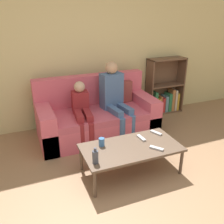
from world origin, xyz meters
TOP-DOWN VIEW (x-y plane):
  - wall_back at (0.00, 2.62)m, footprint 12.00×0.06m
  - couch at (0.13, 2.03)m, footprint 1.86×0.90m
  - bookshelf at (1.66, 2.46)m, footprint 0.73×0.28m
  - coffee_table at (0.18, 0.87)m, footprint 1.21×0.63m
  - person_adult at (0.39, 1.93)m, footprint 0.40×0.66m
  - person_child at (-0.16, 1.88)m, footprint 0.30×0.64m
  - cup_near at (-0.15, 1.03)m, footprint 0.07×0.07m
  - tv_remote_0 at (0.44, 0.71)m, footprint 0.14×0.16m
  - tv_remote_1 at (0.65, 1.06)m, footprint 0.11×0.18m
  - tv_remote_2 at (0.39, 1.01)m, footprint 0.06×0.17m
  - bottle at (-0.34, 0.71)m, footprint 0.07×0.07m

SIDE VIEW (x-z plane):
  - couch at x=0.13m, z-range -0.16..0.77m
  - coffee_table at x=0.18m, z-range 0.15..0.52m
  - tv_remote_0 at x=0.44m, z-range 0.37..0.39m
  - tv_remote_1 at x=0.65m, z-range 0.37..0.39m
  - tv_remote_2 at x=0.39m, z-range 0.37..0.39m
  - bookshelf at x=1.66m, z-range -0.15..0.93m
  - cup_near at x=-0.15m, z-range 0.37..0.47m
  - bottle at x=-0.34m, z-range 0.35..0.54m
  - person_child at x=-0.16m, z-range 0.07..1.00m
  - person_adult at x=0.39m, z-range 0.08..1.27m
  - wall_back at x=0.00m, z-range 0.00..2.60m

